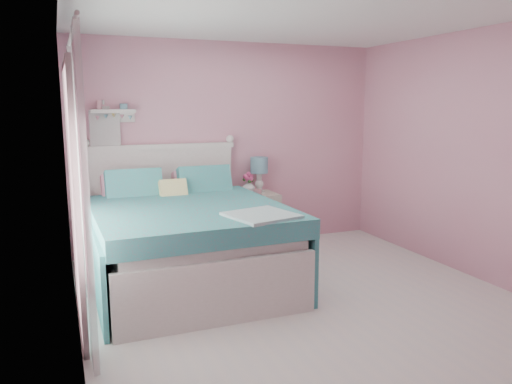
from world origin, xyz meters
TOP-DOWN VIEW (x-y plane):
  - floor at (0.00, 0.00)m, footprint 4.50×4.50m
  - room_shell at (0.00, 0.00)m, footprint 4.50×4.50m
  - bed at (-0.90, 1.08)m, footprint 1.87×2.35m
  - nightstand at (0.26, 1.99)m, footprint 0.49×0.48m
  - table_lamp at (0.33, 2.09)m, footprint 0.23×0.23m
  - vase at (0.16, 2.04)m, footprint 0.18×0.18m
  - teacup at (0.20, 1.84)m, footprint 0.13×0.13m
  - roses at (0.16, 2.04)m, footprint 0.14×0.11m
  - wall_shelf at (-1.45, 2.19)m, footprint 0.50×0.15m
  - hanging_dress at (-1.55, 2.18)m, footprint 0.34×0.03m
  - french_door at (-1.97, 0.40)m, footprint 0.04×1.32m
  - curtain_near at (-1.92, -0.34)m, footprint 0.04×0.40m
  - curtain_far at (-1.92, 1.14)m, footprint 0.04×0.40m

SIDE VIEW (x-z plane):
  - floor at x=0.00m, z-range 0.00..0.00m
  - nightstand at x=0.26m, z-range 0.00..0.71m
  - bed at x=-0.90m, z-range -0.24..1.11m
  - teacup at x=0.20m, z-range 0.71..0.79m
  - vase at x=0.16m, z-range 0.71..0.88m
  - roses at x=0.16m, z-range 0.86..0.98m
  - table_lamp at x=0.33m, z-range 0.80..1.25m
  - french_door at x=-1.97m, z-range -0.01..2.15m
  - curtain_near at x=-1.92m, z-range 0.02..2.34m
  - curtain_far at x=-1.92m, z-range 0.02..2.34m
  - hanging_dress at x=-1.55m, z-range 1.04..1.76m
  - room_shell at x=0.00m, z-range -0.67..3.83m
  - wall_shelf at x=-1.45m, z-range 1.61..1.86m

